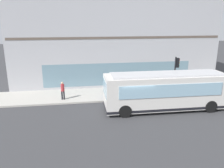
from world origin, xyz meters
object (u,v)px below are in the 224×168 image
traffic_light_near_corner (176,69)px  pedestrian_by_light_pole (159,84)px  pedestrian_near_hydrant (63,89)px  fire_hydrant (177,87)px  newspaper_vending_box (108,93)px  city_bus_nearside (165,91)px

traffic_light_near_corner → pedestrian_by_light_pole: traffic_light_near_corner is taller
pedestrian_by_light_pole → pedestrian_near_hydrant: pedestrian_near_hydrant is taller
fire_hydrant → newspaper_vending_box: size_ratio=0.82×
fire_hydrant → pedestrian_by_light_pole: pedestrian_by_light_pole is taller
city_bus_nearside → pedestrian_near_hydrant: bearing=68.3°
newspaper_vending_box → traffic_light_near_corner: bearing=-92.6°
traffic_light_near_corner → pedestrian_near_hydrant: traffic_light_near_corner is taller
city_bus_nearside → pedestrian_near_hydrant: 9.09m
city_bus_nearside → newspaper_vending_box: 5.50m
newspaper_vending_box → pedestrian_by_light_pole: bearing=-84.8°
fire_hydrant → pedestrian_by_light_pole: 2.25m
pedestrian_by_light_pole → traffic_light_near_corner: bearing=-119.2°
traffic_light_near_corner → newspaper_vending_box: traffic_light_near_corner is taller
city_bus_nearside → newspaper_vending_box: size_ratio=11.20×
pedestrian_near_hydrant → pedestrian_by_light_pole: bearing=-87.2°
traffic_light_near_corner → pedestrian_by_light_pole: (0.76, 1.36, -1.68)m
fire_hydrant → pedestrian_by_light_pole: bearing=102.3°
pedestrian_near_hydrant → newspaper_vending_box: (-0.01, -4.18, -0.51)m
pedestrian_near_hydrant → traffic_light_near_corner: bearing=-91.6°
city_bus_nearside → pedestrian_by_light_pole: 3.94m
city_bus_nearside → fire_hydrant: 5.33m
pedestrian_near_hydrant → newspaper_vending_box: size_ratio=1.86×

